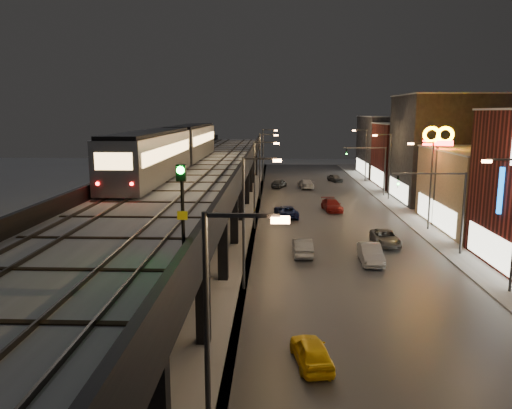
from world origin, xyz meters
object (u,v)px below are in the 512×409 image
object	(u,v)px
car_onc_silver	(370,254)
car_onc_white	(332,206)
rail_signal	(182,191)
car_mid_silver	(286,212)
car_near_white	(303,247)
subway_train	(175,147)
car_onc_dark	(385,238)
car_taxi	(311,353)
car_mid_dark	(306,184)
car_far_white	(279,183)
car_onc_red	(335,178)

from	to	relation	value
car_onc_silver	car_onc_white	size ratio (longest dim) A/B	0.95
rail_signal	car_onc_white	size ratio (longest dim) A/B	0.70
car_mid_silver	car_onc_silver	xyz separation A→B (m)	(6.30, -17.42, 0.08)
car_mid_silver	car_near_white	bearing A→B (deg)	85.11
subway_train	rail_signal	bearing A→B (deg)	-78.38
car_mid_silver	car_onc_dark	distance (m)	14.72
car_taxi	car_onc_white	size ratio (longest dim) A/B	0.80
car_taxi	car_mid_silver	size ratio (longest dim) A/B	0.79
subway_train	car_onc_dark	world-z (taller)	subway_train
rail_signal	car_near_white	distance (m)	24.52
rail_signal	car_mid_dark	size ratio (longest dim) A/B	0.67
car_taxi	car_mid_dark	size ratio (longest dim) A/B	0.77
car_onc_white	car_far_white	bearing A→B (deg)	100.82
subway_train	car_near_white	xyz separation A→B (m)	(12.21, -8.78, -7.77)
subway_train	car_mid_silver	distance (m)	15.16
car_far_white	car_onc_red	bearing A→B (deg)	-126.62
subway_train	car_mid_silver	bearing A→B (deg)	30.65
car_near_white	car_onc_silver	distance (m)	5.63
rail_signal	car_far_white	distance (m)	61.44
car_onc_red	rail_signal	bearing A→B (deg)	-121.21
car_mid_silver	car_onc_red	distance (m)	31.12
car_far_white	car_onc_silver	distance (m)	40.99
rail_signal	car_far_white	world-z (taller)	rail_signal
car_mid_dark	car_taxi	bearing A→B (deg)	80.01
car_onc_red	car_taxi	bearing A→B (deg)	-117.34
car_onc_silver	car_mid_dark	bearing A→B (deg)	95.05
subway_train	car_onc_silver	world-z (taller)	subway_train
car_near_white	car_mid_dark	world-z (taller)	car_mid_dark
car_mid_silver	car_mid_dark	size ratio (longest dim) A/B	0.98
car_onc_white	car_onc_red	distance (m)	26.17
subway_train	car_taxi	xyz separation A→B (m)	(11.63, -27.24, -7.84)
car_near_white	car_mid_silver	size ratio (longest dim) A/B	0.90
subway_train	rail_signal	world-z (taller)	subway_train
rail_signal	car_mid_silver	xyz separation A→B (m)	(4.78, 37.75, -8.32)
car_near_white	car_onc_red	world-z (taller)	car_near_white
rail_signal	car_onc_silver	size ratio (longest dim) A/B	0.73
car_mid_dark	car_onc_dark	xyz separation A→B (m)	(5.09, -33.97, -0.06)
rail_signal	car_mid_silver	bearing A→B (deg)	82.78
car_onc_dark	car_onc_white	world-z (taller)	car_onc_white
car_mid_silver	car_taxi	bearing A→B (deg)	82.04
car_taxi	rail_signal	bearing A→B (deg)	27.45
car_onc_dark	car_onc_white	distance (m)	16.02
car_mid_silver	car_onc_dark	size ratio (longest dim) A/B	1.01
car_near_white	car_mid_silver	xyz separation A→B (m)	(-1.03, 15.41, -0.05)
car_far_white	car_onc_silver	bearing A→B (deg)	118.02
car_far_white	car_mid_dark	bearing A→B (deg)	-174.04
car_mid_dark	subway_train	bearing A→B (deg)	55.99
subway_train	car_near_white	bearing A→B (deg)	-35.73
car_far_white	car_onc_dark	bearing A→B (deg)	123.21
rail_signal	car_onc_white	world-z (taller)	rail_signal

